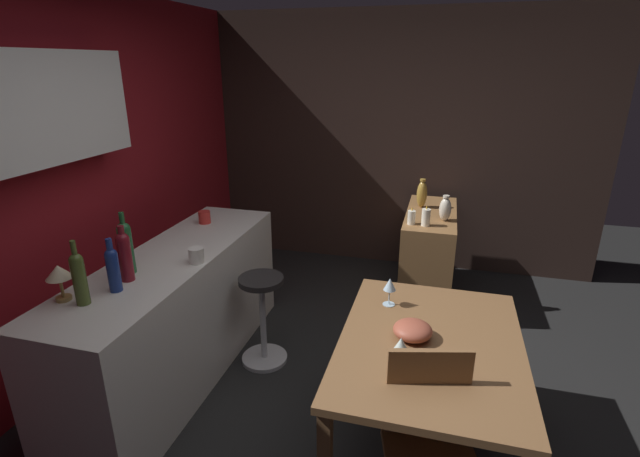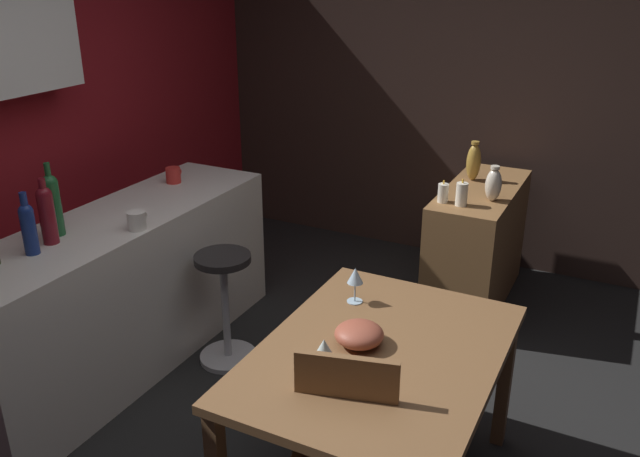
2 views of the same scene
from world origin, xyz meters
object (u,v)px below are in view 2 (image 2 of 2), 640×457
object	(u,v)px
dining_table	(379,368)
wine_glass_right	(324,348)
cup_red	(173,175)
sideboard_cabinet	(476,245)
bar_stool	(225,305)
vase_ceramic_ivory	(493,185)
wine_bottle_ruby	(47,212)
wine_bottle_green	(53,202)
wine_glass_left	(355,277)
vase_brass	(474,162)
pillar_candle_short	(462,194)
wine_bottle_cobalt	(28,226)
cup_white	(137,220)
fruit_bowl	(359,334)
pillar_candle_tall	(443,193)

from	to	relation	value
dining_table	wine_glass_right	world-z (taller)	wine_glass_right
cup_red	sideboard_cabinet	bearing A→B (deg)	-59.53
bar_stool	cup_red	world-z (taller)	cup_red
vase_ceramic_ivory	dining_table	bearing A→B (deg)	179.09
wine_bottle_ruby	wine_bottle_green	xyz separation A→B (m)	(0.09, 0.06, 0.01)
wine_glass_left	cup_red	xyz separation A→B (m)	(0.64, 1.54, 0.08)
dining_table	vase_brass	xyz separation A→B (m)	(2.12, 0.19, 0.29)
pillar_candle_short	vase_brass	world-z (taller)	vase_brass
wine_bottle_cobalt	cup_red	size ratio (longest dim) A/B	2.44
wine_glass_right	cup_white	bearing A→B (deg)	69.47
wine_glass_left	wine_bottle_green	bearing A→B (deg)	101.19
fruit_bowl	pillar_candle_tall	distance (m)	1.61
sideboard_cabinet	wine_glass_left	size ratio (longest dim) A/B	6.39
cup_white	cup_red	bearing A→B (deg)	24.71
cup_white	pillar_candle_tall	world-z (taller)	cup_white
wine_glass_right	wine_bottle_green	distance (m)	1.70
dining_table	wine_bottle_green	xyz separation A→B (m)	(0.02, 1.79, 0.42)
sideboard_cabinet	vase_brass	bearing A→B (deg)	36.87
fruit_bowl	wine_bottle_ruby	xyz separation A→B (m)	(-0.07, 1.64, 0.28)
pillar_candle_short	vase_ceramic_ivory	bearing A→B (deg)	-41.05
sideboard_cabinet	pillar_candle_tall	size ratio (longest dim) A/B	7.69
sideboard_cabinet	fruit_bowl	bearing A→B (deg)	179.69
wine_bottle_cobalt	cup_white	size ratio (longest dim) A/B	2.38
wine_bottle_green	wine_glass_left	bearing A→B (deg)	-78.81
wine_glass_right	pillar_candle_tall	xyz separation A→B (m)	(1.84, 0.10, 0.03)
dining_table	wine_bottle_green	distance (m)	1.84
cup_red	wine_bottle_green	bearing A→B (deg)	-179.63
wine_bottle_green	vase_ceramic_ivory	distance (m)	2.53
bar_stool	cup_red	xyz separation A→B (m)	(0.38, 0.62, 0.59)
wine_glass_right	wine_bottle_ruby	size ratio (longest dim) A/B	0.44
dining_table	wine_glass_right	xyz separation A→B (m)	(-0.24, 0.14, 0.19)
wine_bottle_cobalt	vase_brass	world-z (taller)	wine_bottle_cobalt
wine_bottle_cobalt	pillar_candle_short	distance (m)	2.41
wine_bottle_cobalt	vase_ceramic_ivory	xyz separation A→B (m)	(1.97, -1.74, -0.12)
dining_table	pillar_candle_tall	world-z (taller)	pillar_candle_tall
pillar_candle_tall	vase_ceramic_ivory	xyz separation A→B (m)	(0.16, -0.27, 0.05)
wine_glass_right	vase_ceramic_ivory	bearing A→B (deg)	-4.66
wine_bottle_cobalt	cup_red	world-z (taller)	wine_bottle_cobalt
dining_table	pillar_candle_tall	bearing A→B (deg)	8.44
wine_bottle_ruby	wine_bottle_green	bearing A→B (deg)	32.14
fruit_bowl	cup_red	world-z (taller)	cup_red
fruit_bowl	wine_bottle_ruby	bearing A→B (deg)	92.56
wine_bottle_ruby	cup_white	size ratio (longest dim) A/B	2.58
sideboard_cabinet	wine_bottle_ruby	size ratio (longest dim) A/B	3.28
wine_glass_left	wine_bottle_green	size ratio (longest dim) A/B	0.45
cup_white	pillar_candle_tall	size ratio (longest dim) A/B	0.91
pillar_candle_tall	vase_ceramic_ivory	size ratio (longest dim) A/B	0.64
sideboard_cabinet	pillar_candle_tall	xyz separation A→B (m)	(-0.38, 0.15, 0.47)
wine_glass_left	vase_brass	world-z (taller)	vase_brass
cup_white	wine_glass_right	bearing A→B (deg)	-110.53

